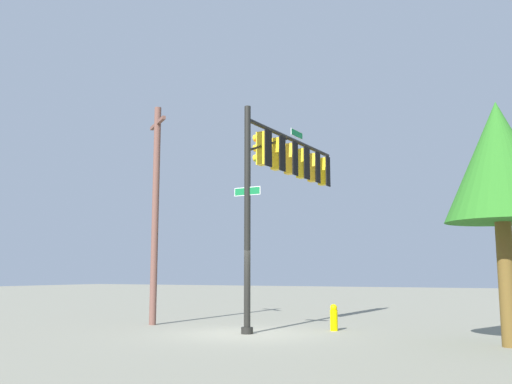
{
  "coord_description": "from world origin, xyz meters",
  "views": [
    {
      "loc": [
        -15.38,
        -7.97,
        1.8
      ],
      "look_at": [
        1.21,
        0.3,
        4.49
      ],
      "focal_mm": 39.5,
      "sensor_mm": 36.0,
      "label": 1
    }
  ],
  "objects_px": {
    "signal_pole_assembly": "(287,170)",
    "fire_hydrant": "(334,318)",
    "utility_pole": "(155,209)",
    "tree_mid": "(499,163)"
  },
  "relations": [
    {
      "from": "utility_pole",
      "to": "fire_hydrant",
      "type": "distance_m",
      "value": 7.47
    },
    {
      "from": "signal_pole_assembly",
      "to": "fire_hydrant",
      "type": "relative_size",
      "value": 8.52
    },
    {
      "from": "tree_mid",
      "to": "fire_hydrant",
      "type": "bearing_deg",
      "value": 69.88
    },
    {
      "from": "utility_pole",
      "to": "fire_hydrant",
      "type": "relative_size",
      "value": 9.55
    },
    {
      "from": "signal_pole_assembly",
      "to": "tree_mid",
      "type": "relative_size",
      "value": 1.13
    },
    {
      "from": "utility_pole",
      "to": "tree_mid",
      "type": "bearing_deg",
      "value": -94.93
    },
    {
      "from": "fire_hydrant",
      "to": "tree_mid",
      "type": "height_order",
      "value": "tree_mid"
    },
    {
      "from": "utility_pole",
      "to": "tree_mid",
      "type": "relative_size",
      "value": 1.27
    },
    {
      "from": "signal_pole_assembly",
      "to": "utility_pole",
      "type": "xyz_separation_m",
      "value": [
        -1.59,
        4.53,
        -1.33
      ]
    },
    {
      "from": "signal_pole_assembly",
      "to": "fire_hydrant",
      "type": "distance_m",
      "value": 5.43
    }
  ]
}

